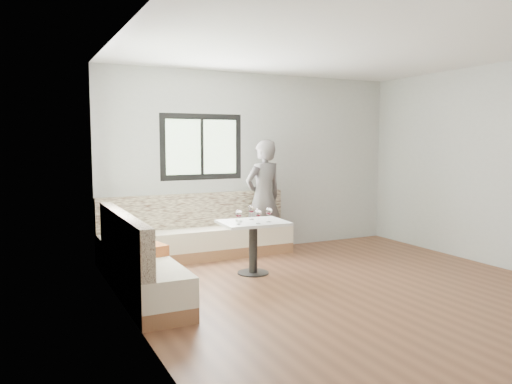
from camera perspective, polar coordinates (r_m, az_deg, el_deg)
room at (r=5.86m, az=9.59°, el=2.57°), size 5.01×5.01×2.81m
banquette at (r=6.73m, az=-9.14°, el=-6.29°), size 2.90×2.80×0.95m
table at (r=6.55m, az=-0.33°, el=-4.87°), size 0.88×0.70×0.70m
person at (r=7.66m, az=0.87°, el=-0.60°), size 0.71×0.53×1.76m
olive_ramekin at (r=6.48m, az=-2.00°, el=-3.27°), size 0.09×0.09×0.03m
wine_glass_a at (r=6.26m, az=-1.98°, el=-2.51°), size 0.09×0.09×0.19m
wine_glass_b at (r=6.29m, az=0.25°, el=-2.47°), size 0.09×0.09×0.19m
wine_glass_c at (r=6.43m, az=1.49°, el=-2.28°), size 0.09×0.09×0.19m
wine_glass_d at (r=6.63m, az=-0.52°, el=-2.03°), size 0.09×0.09×0.19m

